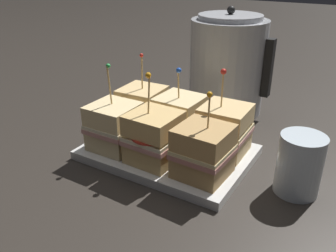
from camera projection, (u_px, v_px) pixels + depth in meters
name	position (u px, v px, depth m)	size (l,w,h in m)	color
ground_plane	(168.00, 156.00, 0.74)	(6.00, 6.00, 0.00)	#2D2823
serving_platter	(168.00, 152.00, 0.74)	(0.33, 0.23, 0.02)	silver
sandwich_front_left	(114.00, 126.00, 0.72)	(0.09, 0.09, 0.18)	beige
sandwich_front_center	(154.00, 137.00, 0.67)	(0.10, 0.10, 0.17)	tan
sandwich_front_right	(203.00, 151.00, 0.63)	(0.10, 0.10, 0.16)	tan
sandwich_back_left	(143.00, 109.00, 0.80)	(0.10, 0.10, 0.18)	#DBB77A
sandwich_back_center	(181.00, 119.00, 0.75)	(0.10, 0.10, 0.16)	beige
sandwich_back_right	(224.00, 129.00, 0.70)	(0.10, 0.10, 0.17)	#DBB77A
kettle_steel	(226.00, 65.00, 0.92)	(0.22, 0.19, 0.27)	#B7BABF
drinking_glass	(299.00, 165.00, 0.61)	(0.08, 0.08, 0.11)	silver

